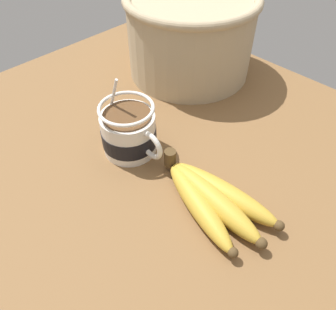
{
  "coord_description": "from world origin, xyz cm",
  "views": [
    {
      "loc": [
        30.51,
        -23.71,
        44.66
      ],
      "look_at": [
        4.36,
        2.49,
        6.99
      ],
      "focal_mm": 35.0,
      "sensor_mm": 36.0,
      "label": 1
    }
  ],
  "objects": [
    {
      "name": "woven_basket",
      "position": [
        -15.21,
        29.05,
        12.13
      ],
      "size": [
        28.93,
        28.93,
        17.65
      ],
      "color": "tan",
      "rests_on": "table"
    },
    {
      "name": "coffee_mug",
      "position": [
        -4.43,
        1.72,
        6.86
      ],
      "size": [
        15.07,
        9.64,
        13.93
      ],
      "color": "white",
      "rests_on": "table"
    },
    {
      "name": "banana_bunch",
      "position": [
        14.07,
        2.35,
        4.63
      ],
      "size": [
        21.49,
        11.21,
        4.2
      ],
      "color": "#4C381E",
      "rests_on": "table"
    },
    {
      "name": "table",
      "position": [
        0.0,
        0.0,
        1.42
      ],
      "size": [
        92.67,
        92.67,
        2.85
      ],
      "color": "brown",
      "rests_on": "ground"
    }
  ]
}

